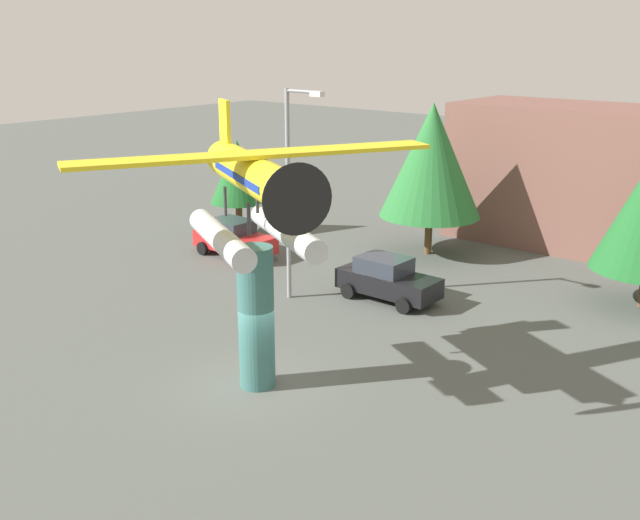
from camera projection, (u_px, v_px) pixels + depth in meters
ground_plane at (258, 385)px, 23.41m from camera, size 140.00×140.00×0.00m
display_pedestal at (256, 318)px, 22.77m from camera, size 1.10×1.10×4.44m
floatplane_monument at (254, 191)px, 21.52m from camera, size 7.10×9.70×4.00m
car_near_red at (234, 238)px, 36.56m from camera, size 4.20×2.02×1.76m
car_mid_black at (387, 279)px, 30.56m from camera, size 4.20×2.02×1.76m
streetlight_primary at (291, 181)px, 29.54m from camera, size 1.84×0.28×8.41m
storefront_building at (566, 175)px, 38.34m from camera, size 10.89×5.92×6.97m
tree_west at (238, 172)px, 39.97m from camera, size 2.97×2.97×4.99m
tree_east at (432, 160)px, 35.79m from camera, size 4.85×4.85×7.29m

